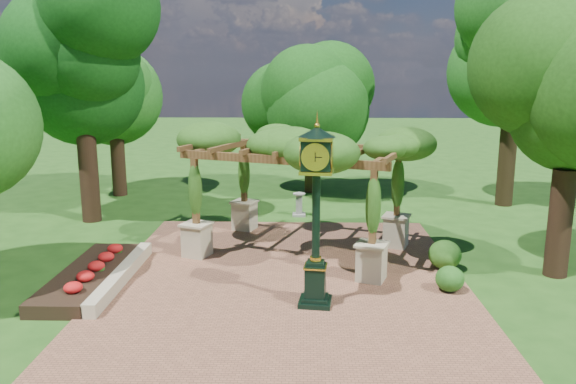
{
  "coord_description": "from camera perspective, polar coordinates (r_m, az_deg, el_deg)",
  "views": [
    {
      "loc": [
        0.45,
        -14.21,
        5.74
      ],
      "look_at": [
        0.0,
        2.5,
        2.2
      ],
      "focal_mm": 35.0,
      "sensor_mm": 36.0,
      "label": 1
    }
  ],
  "objects": [
    {
      "name": "shrub_mid",
      "position": [
        17.38,
        15.65,
        -6.15
      ],
      "size": [
        1.17,
        1.17,
        0.87
      ],
      "primitive_type": "ellipsoid",
      "rotation": [
        0.0,
        0.0,
        0.24
      ],
      "color": "#285919",
      "rests_on": "brick_plaza"
    },
    {
      "name": "tree_north",
      "position": [
        27.22,
        2.45,
        9.66
      ],
      "size": [
        4.52,
        4.52,
        6.76
      ],
      "color": "#352615",
      "rests_on": "ground"
    },
    {
      "name": "shrub_back",
      "position": [
        21.43,
        11.04,
        -2.87
      ],
      "size": [
        0.72,
        0.72,
        0.59
      ],
      "primitive_type": "ellipsoid",
      "rotation": [
        0.0,
        0.0,
        -0.1
      ],
      "color": "#2B6B1F",
      "rests_on": "brick_plaza"
    },
    {
      "name": "pedestal_clock",
      "position": [
        13.62,
        2.88,
        -0.83
      ],
      "size": [
        1.0,
        1.0,
        4.56
      ],
      "rotation": [
        0.0,
        0.0,
        -0.12
      ],
      "color": "black",
      "rests_on": "brick_plaza"
    },
    {
      "name": "tree_west_far",
      "position": [
        27.61,
        -17.3,
        10.11
      ],
      "size": [
        4.61,
        4.61,
        7.42
      ],
      "color": "#331F13",
      "rests_on": "ground"
    },
    {
      "name": "shrub_front",
      "position": [
        15.72,
        16.12,
        -8.47
      ],
      "size": [
        0.99,
        0.99,
        0.69
      ],
      "primitive_type": "ellipsoid",
      "rotation": [
        0.0,
        0.0,
        0.38
      ],
      "color": "#205217",
      "rests_on": "brick_plaza"
    },
    {
      "name": "tree_east_far",
      "position": [
        26.17,
        22.16,
        13.43
      ],
      "size": [
        4.65,
        4.65,
        9.91
      ],
      "color": "black",
      "rests_on": "ground"
    },
    {
      "name": "tree_west_near",
      "position": [
        22.96,
        -20.41,
        13.36
      ],
      "size": [
        4.45,
        4.45,
        9.61
      ],
      "color": "#321E14",
      "rests_on": "ground"
    },
    {
      "name": "ground",
      "position": [
        15.33,
        -0.26,
        -10.03
      ],
      "size": [
        120.0,
        120.0,
        0.0
      ],
      "primitive_type": "plane",
      "color": "#1E4714",
      "rests_on": "ground"
    },
    {
      "name": "sundial",
      "position": [
        23.0,
        1.13,
        -1.42
      ],
      "size": [
        0.53,
        0.53,
        0.95
      ],
      "rotation": [
        0.0,
        0.0,
        -0.0
      ],
      "color": "gray",
      "rests_on": "ground"
    },
    {
      "name": "border_wall",
      "position": [
        16.51,
        -16.54,
        -8.17
      ],
      "size": [
        0.35,
        5.0,
        0.4
      ],
      "primitive_type": "cube",
      "color": "#C6B793",
      "rests_on": "ground"
    },
    {
      "name": "pergola",
      "position": [
        17.77,
        1.18,
        4.33
      ],
      "size": [
        7.57,
        6.12,
        4.13
      ],
      "rotation": [
        0.0,
        0.0,
        -0.36
      ],
      "color": "#BBAF8B",
      "rests_on": "brick_plaza"
    },
    {
      "name": "tree_east_near",
      "position": [
        17.26,
        27.1,
        9.93
      ],
      "size": [
        4.35,
        4.35,
        8.03
      ],
      "color": "#311D13",
      "rests_on": "ground"
    },
    {
      "name": "flower_bed",
      "position": [
        16.81,
        -19.48,
        -8.07
      ],
      "size": [
        1.5,
        5.0,
        0.36
      ],
      "primitive_type": "cube",
      "color": "red",
      "rests_on": "ground"
    },
    {
      "name": "brick_plaza",
      "position": [
        16.26,
        -0.14,
        -8.65
      ],
      "size": [
        10.0,
        12.0,
        0.04
      ],
      "primitive_type": "cube",
      "color": "brown",
      "rests_on": "ground"
    }
  ]
}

